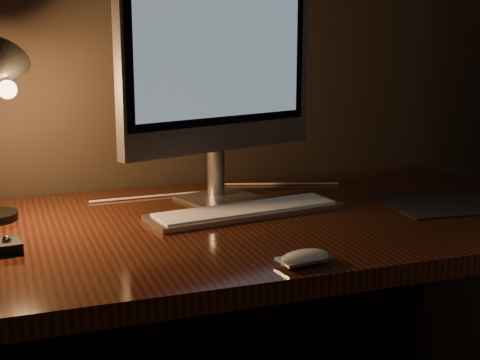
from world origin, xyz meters
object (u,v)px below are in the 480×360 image
object	(u,v)px
keyboard	(246,211)
monitor	(220,62)
mouse	(305,259)
desk	(198,269)

from	to	relation	value
keyboard	monitor	bearing A→B (deg)	86.61
monitor	keyboard	xyz separation A→B (m)	(0.01, -0.14, -0.32)
monitor	mouse	size ratio (longest dim) A/B	5.88
keyboard	mouse	size ratio (longest dim) A/B	4.69
mouse	keyboard	bearing A→B (deg)	78.49
desk	monitor	bearing A→B (deg)	47.96
monitor	mouse	world-z (taller)	monitor
keyboard	mouse	world-z (taller)	mouse
mouse	desk	bearing A→B (deg)	93.52
monitor	mouse	distance (m)	0.58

